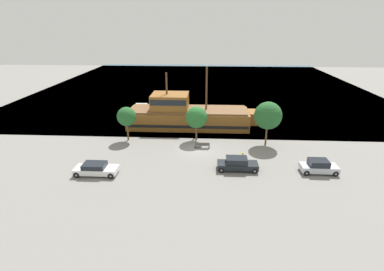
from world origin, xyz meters
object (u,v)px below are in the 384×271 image
Objects in this scene: parked_car_curb_front at (237,164)px; moored_boat_dockside at (143,111)px; bench_promenade_east at (202,145)px; parked_car_curb_rear at (96,169)px; fire_hydrant at (243,155)px; pirate_ship at (186,115)px; parked_car_curb_mid at (319,166)px.

moored_boat_dockside is at bearing 125.82° from parked_car_curb_front.
parked_car_curb_rear is at bearing -145.35° from bench_promenade_east.
moored_boat_dockside is at bearing 88.91° from parked_car_curb_rear.
parked_car_curb_front is at bearing -107.21° from fire_hydrant.
parked_car_curb_rear is 13.97m from bench_promenade_east.
parked_car_curb_rear is (-8.71, -16.72, -1.24)m from pirate_ship.
parked_car_curb_mid is at bearing -43.32° from pirate_ship.
pirate_ship reaches higher than parked_car_curb_front.
moored_boat_dockside is 25.89m from parked_car_curb_front.
parked_car_curb_rear reaches higher than fire_hydrant.
fire_hydrant is 0.39× the size of bench_promenade_east.
moored_boat_dockside reaches higher than bench_promenade_east.
parked_car_curb_mid is at bearing -1.16° from parked_car_curb_front.
moored_boat_dockside is at bearing 126.40° from bench_promenade_east.
pirate_ship is at bearing 124.09° from fire_hydrant.
fire_hydrant is at bearing 72.79° from parked_car_curb_front.
fire_hydrant is at bearing 157.33° from parked_car_curb_mid.
pirate_ship is at bearing 136.68° from parked_car_curb_mid.
parked_car_curb_rear reaches higher than bench_promenade_east.
parked_car_curb_front is 5.95× the size of fire_hydrant.
pirate_ship is at bearing 62.48° from parked_car_curb_rear.
pirate_ship is 5.09× the size of parked_car_curb_mid.
parked_car_curb_rear is at bearing -91.09° from moored_boat_dockside.
parked_car_curb_mid reaches higher than parked_car_curb_rear.
parked_car_curb_mid is 5.20× the size of fire_hydrant.
pirate_ship reaches higher than parked_car_curb_mid.
fire_hydrant is at bearing -29.21° from bench_promenade_east.
bench_promenade_east is (-5.07, 2.84, 0.04)m from fire_hydrant.
parked_car_curb_mid is (15.85, -14.95, -1.17)m from pirate_ship.
parked_car_curb_rear is 2.38× the size of bench_promenade_east.
moored_boat_dockside is 2.67× the size of bench_promenade_east.
pirate_ship is 3.86× the size of moored_boat_dockside.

